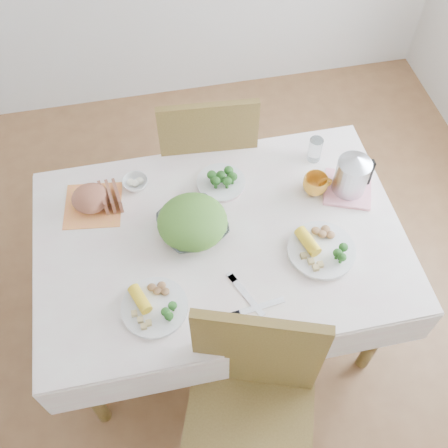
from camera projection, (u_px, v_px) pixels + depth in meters
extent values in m
plane|color=brown|center=(221.00, 316.00, 2.77)|extent=(3.60, 3.60, 0.00)
cube|color=brown|center=(221.00, 282.00, 2.46)|extent=(1.40, 0.90, 0.75)
cube|color=white|center=(220.00, 238.00, 2.15)|extent=(1.50, 1.00, 0.01)
cube|color=brown|center=(247.00, 439.00, 1.97)|extent=(0.61, 0.61, 1.05)
cube|color=brown|center=(206.00, 159.00, 2.78)|extent=(0.50, 0.50, 1.03)
imported|color=white|center=(193.00, 226.00, 2.13)|extent=(0.33, 0.33, 0.07)
cylinder|color=white|center=(155.00, 307.00, 1.95)|extent=(0.26, 0.26, 0.02)
cylinder|color=white|center=(321.00, 251.00, 2.09)|extent=(0.29, 0.29, 0.02)
cylinder|color=beige|center=(221.00, 183.00, 2.29)|extent=(0.24, 0.24, 0.02)
cube|color=#F58F47|center=(93.00, 205.00, 2.23)|extent=(0.27, 0.27, 0.00)
ellipsoid|color=brown|center=(90.00, 197.00, 2.18)|extent=(0.21, 0.20, 0.10)
imported|color=white|center=(135.00, 183.00, 2.28)|extent=(0.13, 0.13, 0.03)
imported|color=#FBA327|center=(315.00, 184.00, 2.24)|extent=(0.11, 0.11, 0.09)
cylinder|color=white|center=(315.00, 149.00, 2.33)|extent=(0.07, 0.07, 0.12)
cube|color=pink|center=(347.00, 189.00, 2.27)|extent=(0.26, 0.26, 0.02)
cylinder|color=#B2B5BA|center=(353.00, 172.00, 2.18)|extent=(0.17, 0.17, 0.20)
cube|color=silver|center=(246.00, 295.00, 1.99)|extent=(0.11, 0.20, 0.00)
cube|color=silver|center=(258.00, 307.00, 1.96)|extent=(0.21, 0.05, 0.00)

